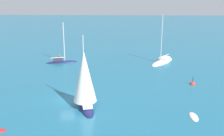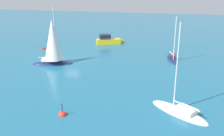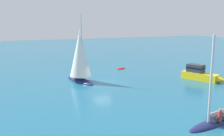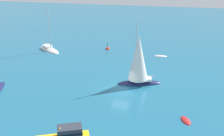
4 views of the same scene
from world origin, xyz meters
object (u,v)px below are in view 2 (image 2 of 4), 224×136
cabin_cruiser (109,40)px  skiff (43,49)px  sloop (172,59)px  sailboat_1 (53,44)px  channel_buoy (63,115)px  sailboat (179,112)px

cabin_cruiser → skiff: bearing=-171.7°
sloop → sailboat_1: (-6.69, 19.61, 3.22)m
cabin_cruiser → channel_buoy: bearing=-108.3°
skiff → sailboat_1: 11.97m
cabin_cruiser → channel_buoy: size_ratio=3.85×
skiff → sailboat: (-22.13, -27.02, 0.13)m
cabin_cruiser → channel_buoy: (-32.90, -2.88, -0.87)m
cabin_cruiser → sailboat_1: sailboat_1 is taller
sailboat → sloop: bearing=-50.3°
channel_buoy → cabin_cruiser: bearing=5.0°
skiff → channel_buoy: 29.52m
sloop → sailboat: 19.61m
sloop → sailboat_1: sailboat_1 is taller
sailboat_1 → skiff: bearing=110.8°
channel_buoy → sloop: bearing=-26.1°
cabin_cruiser → sailboat: bearing=-87.1°
skiff → channel_buoy: bearing=9.5°
sloop → channel_buoy: 25.36m
sailboat_1 → cabin_cruiser: bearing=56.3°
channel_buoy → skiff: bearing=31.0°
skiff → channel_buoy: (-25.30, -15.22, 0.01)m
cabin_cruiser → sailboat_1: bearing=-131.6°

